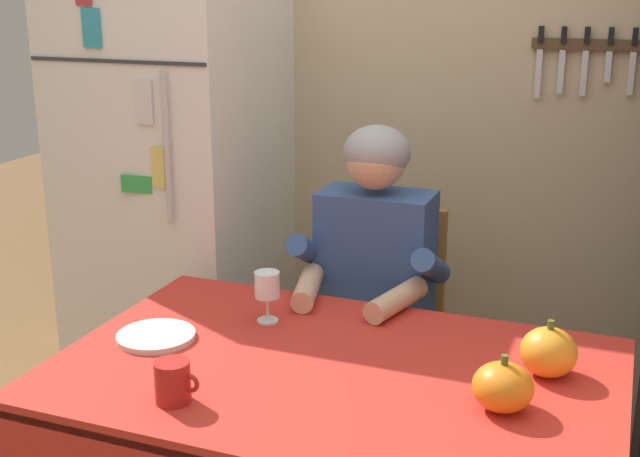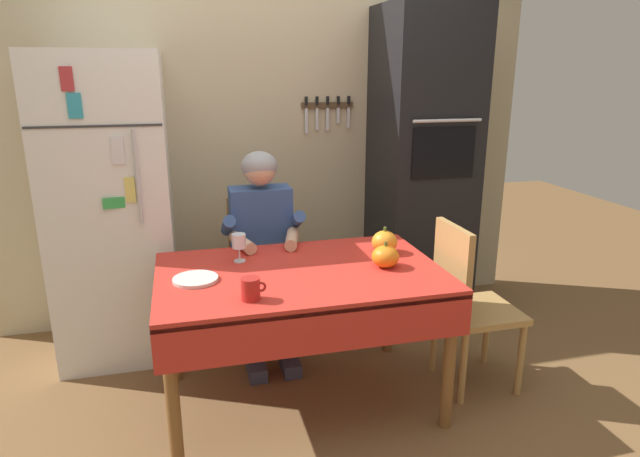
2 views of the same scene
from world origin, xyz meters
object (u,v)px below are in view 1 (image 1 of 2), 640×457
at_px(coffee_mug, 173,382).
at_px(pumpkin_large, 503,387).
at_px(seated_person, 369,286).
at_px(wine_glass, 267,287).
at_px(serving_tray, 156,336).
at_px(pumpkin_medium, 549,352).
at_px(refrigerator, 178,193).
at_px(dining_table, 331,401).
at_px(chair_behind_person, 384,330).

xyz_separation_m(coffee_mug, pumpkin_large, (0.71, 0.24, 0.01)).
relative_size(seated_person, pumpkin_large, 9.01).
distance_m(wine_glass, serving_tray, 0.33).
relative_size(pumpkin_medium, serving_tray, 0.68).
distance_m(refrigerator, dining_table, 1.32).
xyz_separation_m(wine_glass, pumpkin_large, (0.70, -0.27, -0.05)).
bearing_deg(wine_glass, serving_tray, -136.80).
bearing_deg(coffee_mug, refrigerator, 119.96).
height_order(refrigerator, serving_tray, refrigerator).
xyz_separation_m(dining_table, pumpkin_large, (0.43, -0.04, 0.14)).
bearing_deg(pumpkin_medium, refrigerator, 153.89).
height_order(refrigerator, wine_glass, refrigerator).
relative_size(pumpkin_large, serving_tray, 0.65).
bearing_deg(wine_glass, refrigerator, 135.72).
bearing_deg(dining_table, wine_glass, 140.69).
distance_m(pumpkin_large, serving_tray, 0.94).
distance_m(refrigerator, chair_behind_person, 0.94).
distance_m(chair_behind_person, pumpkin_large, 1.02).
bearing_deg(pumpkin_large, refrigerator, 146.16).
bearing_deg(seated_person, chair_behind_person, 90.00).
relative_size(chair_behind_person, serving_tray, 4.38).
height_order(dining_table, coffee_mug, coffee_mug).
xyz_separation_m(refrigerator, pumpkin_large, (1.38, -0.92, -0.10)).
height_order(wine_glass, serving_tray, wine_glass).
relative_size(pumpkin_large, pumpkin_medium, 0.96).
height_order(dining_table, chair_behind_person, chair_behind_person).
height_order(dining_table, seated_person, seated_person).
xyz_separation_m(refrigerator, serving_tray, (0.44, -0.87, -0.15)).
bearing_deg(pumpkin_medium, serving_tray, -170.81).
relative_size(wine_glass, pumpkin_large, 1.08).
bearing_deg(wine_glass, dining_table, -39.31).
relative_size(chair_behind_person, wine_glass, 6.25).
height_order(coffee_mug, pumpkin_medium, pumpkin_medium).
height_order(refrigerator, pumpkin_medium, refrigerator).
xyz_separation_m(dining_table, serving_tray, (-0.51, 0.01, 0.09)).
height_order(chair_behind_person, wine_glass, chair_behind_person).
distance_m(refrigerator, pumpkin_medium, 1.62).
relative_size(wine_glass, pumpkin_medium, 1.03).
bearing_deg(serving_tray, pumpkin_medium, 9.19).
xyz_separation_m(chair_behind_person, pumpkin_medium, (0.60, -0.62, 0.29)).
bearing_deg(serving_tray, coffee_mug, -51.47).
xyz_separation_m(refrigerator, wine_glass, (0.67, -0.66, -0.06)).
relative_size(coffee_mug, pumpkin_medium, 0.77).
xyz_separation_m(coffee_mug, pumpkin_medium, (0.78, 0.45, 0.01)).
relative_size(dining_table, serving_tray, 6.59).
height_order(pumpkin_large, serving_tray, pumpkin_large).
relative_size(chair_behind_person, coffee_mug, 8.41).
distance_m(dining_table, coffee_mug, 0.42).
bearing_deg(pumpkin_medium, dining_table, -161.08).
distance_m(dining_table, wine_glass, 0.40).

